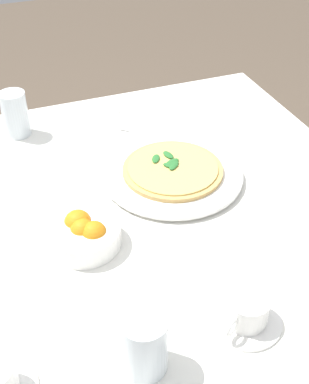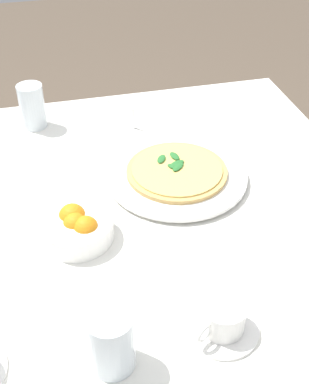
% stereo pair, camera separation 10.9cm
% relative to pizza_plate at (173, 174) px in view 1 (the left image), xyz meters
% --- Properties ---
extents(dining_table, '(1.15, 1.15, 0.75)m').
position_rel_pizza_plate_xyz_m(dining_table, '(-0.12, 0.14, -0.14)').
color(dining_table, white).
rests_on(dining_table, ground_plane).
extents(pizza_plate, '(0.33, 0.33, 0.02)m').
position_rel_pizza_plate_xyz_m(pizza_plate, '(0.00, 0.00, 0.00)').
color(pizza_plate, white).
rests_on(pizza_plate, dining_table).
extents(pizza, '(0.24, 0.24, 0.02)m').
position_rel_pizza_plate_xyz_m(pizza, '(0.00, 0.00, 0.01)').
color(pizza, '#DBAD60').
rests_on(pizza, pizza_plate).
extents(coffee_cup_left_edge, '(0.13, 0.13, 0.06)m').
position_rel_pizza_plate_xyz_m(coffee_cup_left_edge, '(-0.43, 0.04, 0.02)').
color(coffee_cup_left_edge, white).
rests_on(coffee_cup_left_edge, dining_table).
extents(water_glass_right_edge, '(0.07, 0.07, 0.12)m').
position_rel_pizza_plate_xyz_m(water_glass_right_edge, '(0.33, 0.31, 0.04)').
color(water_glass_right_edge, white).
rests_on(water_glass_right_edge, dining_table).
extents(water_glass_far_right, '(0.08, 0.08, 0.11)m').
position_rel_pizza_plate_xyz_m(water_glass_far_right, '(-0.45, 0.24, 0.04)').
color(water_glass_far_right, white).
rests_on(water_glass_far_right, dining_table).
extents(citrus_bowl, '(0.15, 0.15, 0.07)m').
position_rel_pizza_plate_xyz_m(citrus_bowl, '(-0.15, 0.25, 0.02)').
color(citrus_bowl, white).
rests_on(citrus_bowl, dining_table).
extents(menu_card, '(0.07, 0.06, 0.06)m').
position_rel_pizza_plate_xyz_m(menu_card, '(0.29, 0.08, 0.02)').
color(menu_card, white).
rests_on(menu_card, dining_table).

